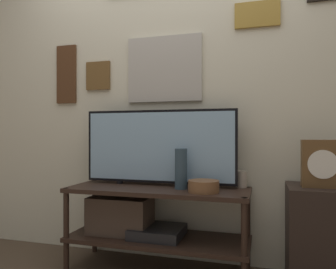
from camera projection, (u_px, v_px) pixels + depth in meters
name	position (u px, v px, depth m)	size (l,w,h in m)	color
wall_back	(169.00, 85.00, 2.59)	(6.40, 0.08, 2.70)	beige
media_console	(143.00, 217.00, 2.36)	(1.29, 0.46, 0.59)	black
television	(159.00, 146.00, 2.43)	(1.15, 0.05, 0.56)	black
vase_wide_bowl	(204.00, 186.00, 2.15)	(0.20, 0.20, 0.08)	brown
vase_tall_ceramic	(181.00, 169.00, 2.27)	(0.09, 0.09, 0.28)	#2D4251
candle_jar	(242.00, 179.00, 2.34)	(0.08, 0.08, 0.12)	#C1B29E
side_table	(317.00, 237.00, 2.05)	(0.36, 0.42, 0.64)	black
mantel_clock	(322.00, 164.00, 2.01)	(0.23, 0.11, 0.29)	brown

